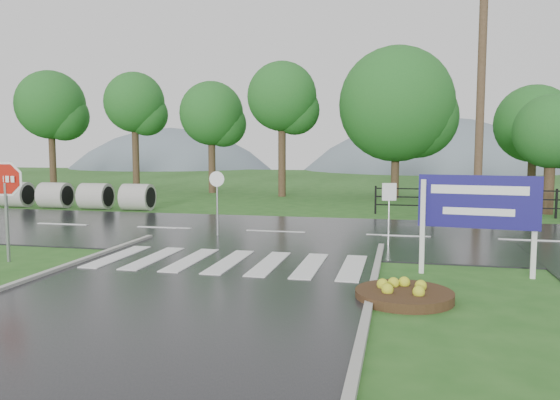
# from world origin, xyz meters

# --- Properties ---
(ground) EXTENTS (120.00, 120.00, 0.00)m
(ground) POSITION_xyz_m (0.00, 0.00, 0.00)
(ground) COLOR #275A1E
(ground) RESTS_ON ground
(main_road) EXTENTS (90.00, 8.00, 0.04)m
(main_road) POSITION_xyz_m (0.00, 10.00, 0.00)
(main_road) COLOR black
(main_road) RESTS_ON ground
(crosswalk) EXTENTS (6.50, 2.80, 0.02)m
(crosswalk) POSITION_xyz_m (0.00, 5.00, 0.06)
(crosswalk) COLOR silver
(crosswalk) RESTS_ON ground
(fence_west) EXTENTS (9.58, 0.08, 1.20)m
(fence_west) POSITION_xyz_m (7.75, 16.00, 0.72)
(fence_west) COLOR black
(fence_west) RESTS_ON ground
(hills) EXTENTS (102.00, 48.00, 48.00)m
(hills) POSITION_xyz_m (3.49, 65.00, -15.54)
(hills) COLOR slate
(hills) RESTS_ON ground
(treeline) EXTENTS (83.20, 5.20, 10.00)m
(treeline) POSITION_xyz_m (1.00, 24.00, 0.00)
(treeline) COLOR #1B571F
(treeline) RESTS_ON ground
(culvert_pipes) EXTENTS (9.70, 1.20, 1.20)m
(culvert_pipes) POSITION_xyz_m (-11.78, 15.00, 0.60)
(culvert_pipes) COLOR #9E9B93
(culvert_pipes) RESTS_ON ground
(stop_sign) EXTENTS (1.17, 0.19, 2.66)m
(stop_sign) POSITION_xyz_m (-5.44, 4.05, 1.85)
(stop_sign) COLOR #939399
(stop_sign) RESTS_ON ground
(estate_billboard) EXTENTS (2.54, 0.39, 2.23)m
(estate_billboard) POSITION_xyz_m (5.72, 5.02, 1.54)
(estate_billboard) COLOR silver
(estate_billboard) RESTS_ON ground
(flower_bed) EXTENTS (1.82, 1.82, 0.36)m
(flower_bed) POSITION_xyz_m (4.16, 2.68, 0.14)
(flower_bed) COLOR #332111
(flower_bed) RESTS_ON ground
(reg_sign_small) EXTENTS (0.40, 0.12, 1.83)m
(reg_sign_small) POSITION_xyz_m (3.74, 8.18, 1.33)
(reg_sign_small) COLOR #939399
(reg_sign_small) RESTS_ON ground
(reg_sign_round) EXTENTS (0.49, 0.06, 2.09)m
(reg_sign_round) POSITION_xyz_m (-1.62, 8.80, 1.34)
(reg_sign_round) COLOR #939399
(reg_sign_round) RESTS_ON ground
(utility_pole_east) EXTENTS (1.72, 0.32, 9.66)m
(utility_pole_east) POSITION_xyz_m (7.05, 15.50, 4.91)
(utility_pole_east) COLOR #473523
(utility_pole_east) RESTS_ON ground
(entrance_tree_left) EXTENTS (3.11, 3.11, 5.07)m
(entrance_tree_left) POSITION_xyz_m (10.18, 17.50, 3.48)
(entrance_tree_left) COLOR #3D2B1C
(entrance_tree_left) RESTS_ON ground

